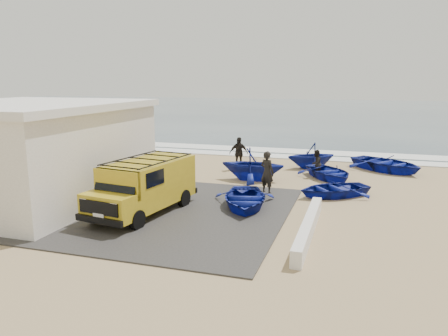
# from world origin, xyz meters

# --- Properties ---
(ground) EXTENTS (160.00, 160.00, 0.00)m
(ground) POSITION_xyz_m (0.00, 0.00, 0.00)
(ground) COLOR tan
(slab) EXTENTS (12.00, 10.00, 0.05)m
(slab) POSITION_xyz_m (-2.00, -2.00, 0.03)
(slab) COLOR #393734
(slab) RESTS_ON ground
(ocean) EXTENTS (180.00, 88.00, 0.01)m
(ocean) POSITION_xyz_m (0.00, 56.00, 0.00)
(ocean) COLOR #385166
(ocean) RESTS_ON ground
(surf_line) EXTENTS (180.00, 1.60, 0.06)m
(surf_line) POSITION_xyz_m (0.00, 12.00, 0.03)
(surf_line) COLOR white
(surf_line) RESTS_ON ground
(surf_wash) EXTENTS (180.00, 2.20, 0.04)m
(surf_wash) POSITION_xyz_m (0.00, 14.50, 0.02)
(surf_wash) COLOR white
(surf_wash) RESTS_ON ground
(building) EXTENTS (8.40, 9.40, 4.30)m
(building) POSITION_xyz_m (-7.50, -2.00, 2.16)
(building) COLOR white
(building) RESTS_ON ground
(parapet) EXTENTS (0.35, 6.00, 0.55)m
(parapet) POSITION_xyz_m (5.00, -3.00, 0.28)
(parapet) COLOR silver
(parapet) RESTS_ON ground
(van) EXTENTS (2.72, 5.35, 2.19)m
(van) POSITION_xyz_m (-1.55, -2.43, 1.18)
(van) COLOR gold
(van) RESTS_ON ground
(boat_near_left) EXTENTS (3.47, 4.24, 0.77)m
(boat_near_left) POSITION_xyz_m (2.06, -0.52, 0.38)
(boat_near_left) COLOR navy
(boat_near_left) RESTS_ON ground
(boat_near_right) EXTENTS (4.16, 3.94, 0.70)m
(boat_near_right) POSITION_xyz_m (5.49, 2.46, 0.35)
(boat_near_right) COLOR navy
(boat_near_right) RESTS_ON ground
(boat_mid_left) EXTENTS (3.37, 2.93, 1.74)m
(boat_mid_left) POSITION_xyz_m (1.16, 4.51, 0.87)
(boat_mid_left) COLOR navy
(boat_mid_left) RESTS_ON ground
(boat_mid_right) EXTENTS (4.15, 4.43, 0.75)m
(boat_mid_right) POSITION_xyz_m (5.03, 6.00, 0.37)
(boat_mid_right) COLOR navy
(boat_mid_right) RESTS_ON ground
(boat_far_left) EXTENTS (3.84, 3.70, 1.55)m
(boat_far_left) POSITION_xyz_m (3.77, 8.67, 0.78)
(boat_far_left) COLOR navy
(boat_far_left) RESTS_ON ground
(boat_far_right) EXTENTS (5.35, 5.15, 0.90)m
(boat_far_right) POSITION_xyz_m (8.09, 9.15, 0.45)
(boat_far_right) COLOR navy
(boat_far_right) RESTS_ON ground
(fisherman_front) EXTENTS (0.87, 0.76, 2.02)m
(fisherman_front) POSITION_xyz_m (2.47, 2.06, 1.01)
(fisherman_front) COLOR black
(fisherman_front) RESTS_ON ground
(fisherman_middle) EXTENTS (0.80, 0.89, 1.50)m
(fisherman_middle) POSITION_xyz_m (4.30, 6.32, 0.75)
(fisherman_middle) COLOR black
(fisherman_middle) RESTS_ON ground
(fisherman_back) EXTENTS (1.22, 0.98, 1.93)m
(fisherman_back) POSITION_xyz_m (-0.32, 7.06, 0.97)
(fisherman_back) COLOR black
(fisherman_back) RESTS_ON ground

